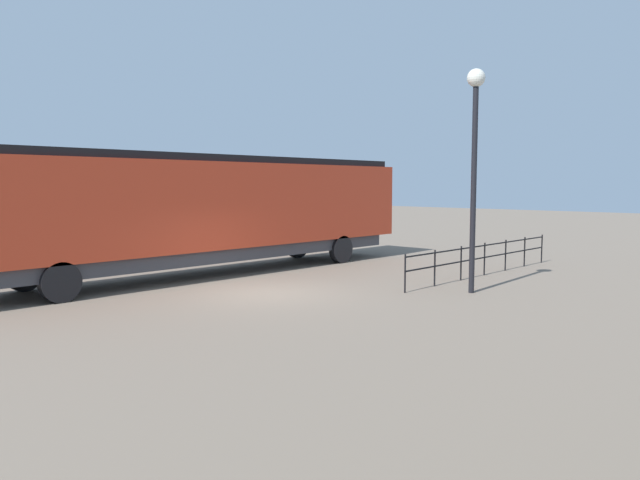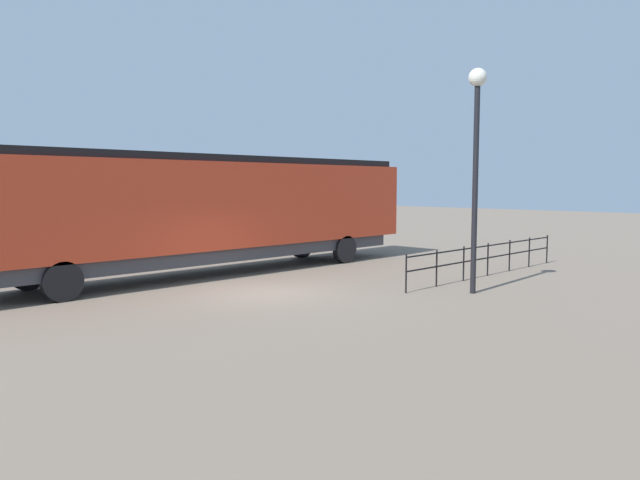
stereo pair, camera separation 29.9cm
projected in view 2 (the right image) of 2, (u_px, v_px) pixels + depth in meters
The scene contains 4 objects.
ground_plane at pixel (266, 293), 17.57m from camera, with size 120.00×120.00×0.00m, color #756656.
locomotive at pixel (221, 208), 21.34m from camera, with size 2.80×17.65×4.13m.
lamp_post at pixel (476, 137), 17.13m from camera, with size 0.52×0.52×6.40m.
platform_fence at pixel (488, 255), 20.84m from camera, with size 0.05×9.44×1.13m.
Camera 2 is at (13.29, -11.26, 3.15)m, focal length 34.01 mm.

